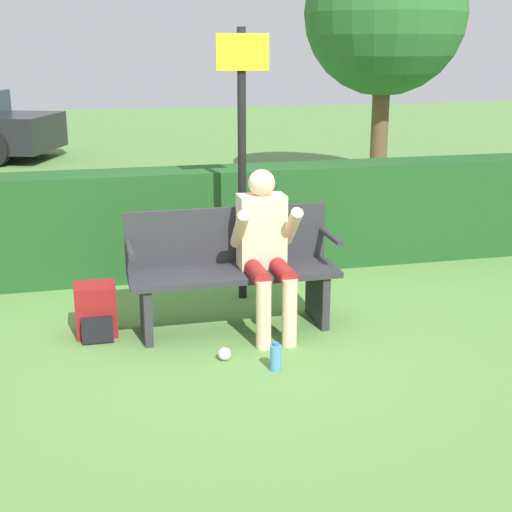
{
  "coord_description": "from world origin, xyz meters",
  "views": [
    {
      "loc": [
        -1.04,
        -5.04,
        2.12
      ],
      "look_at": [
        0.15,
        -0.1,
        0.61
      ],
      "focal_mm": 50.0,
      "sensor_mm": 36.0,
      "label": 1
    }
  ],
  "objects_px": {
    "park_bench": "(232,269)",
    "person_seated": "(265,245)",
    "backpack": "(96,311)",
    "tree": "(385,14)",
    "signpost": "(242,146)",
    "water_bottle": "(276,357)"
  },
  "relations": [
    {
      "from": "water_bottle",
      "to": "tree",
      "type": "distance_m",
      "value": 7.02
    },
    {
      "from": "person_seated",
      "to": "backpack",
      "type": "height_order",
      "value": "person_seated"
    },
    {
      "from": "person_seated",
      "to": "park_bench",
      "type": "bearing_deg",
      "value": 149.68
    },
    {
      "from": "person_seated",
      "to": "signpost",
      "type": "xyz_separation_m",
      "value": [
        -0.01,
        0.74,
        0.64
      ]
    },
    {
      "from": "park_bench",
      "to": "person_seated",
      "type": "distance_m",
      "value": 0.34
    },
    {
      "from": "water_bottle",
      "to": "signpost",
      "type": "height_order",
      "value": "signpost"
    },
    {
      "from": "backpack",
      "to": "water_bottle",
      "type": "height_order",
      "value": "backpack"
    },
    {
      "from": "backpack",
      "to": "tree",
      "type": "bearing_deg",
      "value": 48.47
    },
    {
      "from": "water_bottle",
      "to": "backpack",
      "type": "bearing_deg",
      "value": 141.83
    },
    {
      "from": "water_bottle",
      "to": "signpost",
      "type": "bearing_deg",
      "value": 86.17
    },
    {
      "from": "signpost",
      "to": "tree",
      "type": "relative_size",
      "value": 0.61
    },
    {
      "from": "park_bench",
      "to": "signpost",
      "type": "relative_size",
      "value": 0.7
    },
    {
      "from": "person_seated",
      "to": "signpost",
      "type": "bearing_deg",
      "value": 90.8
    },
    {
      "from": "backpack",
      "to": "water_bottle",
      "type": "xyz_separation_m",
      "value": [
        1.16,
        -0.91,
        -0.09
      ]
    },
    {
      "from": "person_seated",
      "to": "backpack",
      "type": "bearing_deg",
      "value": 171.5
    },
    {
      "from": "backpack",
      "to": "signpost",
      "type": "distance_m",
      "value": 1.77
    },
    {
      "from": "backpack",
      "to": "tree",
      "type": "relative_size",
      "value": 0.11
    },
    {
      "from": "backpack",
      "to": "signpost",
      "type": "relative_size",
      "value": 0.18
    },
    {
      "from": "person_seated",
      "to": "signpost",
      "type": "height_order",
      "value": "signpost"
    },
    {
      "from": "person_seated",
      "to": "backpack",
      "type": "xyz_separation_m",
      "value": [
        -1.26,
        0.19,
        -0.49
      ]
    },
    {
      "from": "tree",
      "to": "signpost",
      "type": "bearing_deg",
      "value": -125.31
    },
    {
      "from": "water_bottle",
      "to": "tree",
      "type": "height_order",
      "value": "tree"
    }
  ]
}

